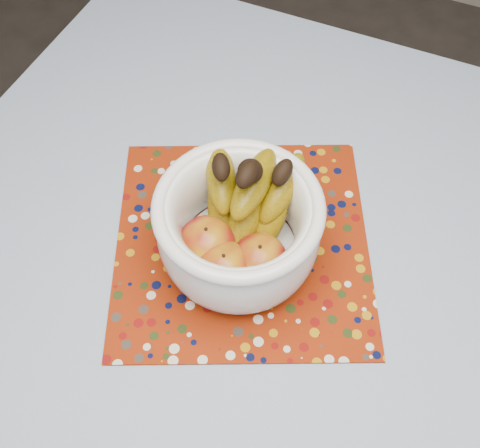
{
  "coord_description": "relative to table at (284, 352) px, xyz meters",
  "views": [
    {
      "loc": [
        0.06,
        -0.3,
        1.52
      ],
      "look_at": [
        -0.11,
        0.09,
        0.85
      ],
      "focal_mm": 42.0,
      "sensor_mm": 36.0,
      "label": 1
    }
  ],
  "objects": [
    {
      "name": "table",
      "position": [
        0.0,
        0.0,
        0.0
      ],
      "size": [
        1.2,
        1.2,
        0.75
      ],
      "color": "brown",
      "rests_on": "ground"
    },
    {
      "name": "tablecloth",
      "position": [
        0.0,
        0.0,
        0.08
      ],
      "size": [
        1.32,
        1.32,
        0.01
      ],
      "primitive_type": "cube",
      "color": "slate",
      "rests_on": "table"
    },
    {
      "name": "fruit_bowl",
      "position": [
        -0.12,
        0.09,
        0.17
      ],
      "size": [
        0.24,
        0.25,
        0.2
      ],
      "color": "white",
      "rests_on": "placemat"
    },
    {
      "name": "placemat",
      "position": [
        -0.12,
        0.11,
        0.09
      ],
      "size": [
        0.52,
        0.52,
        0.0
      ],
      "primitive_type": "cube",
      "rotation": [
        0.0,
        0.0,
        0.42
      ],
      "color": "maroon",
      "rests_on": "tablecloth"
    }
  ]
}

